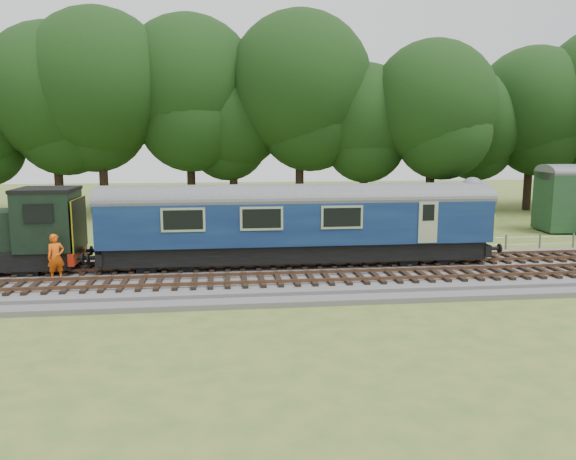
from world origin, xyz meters
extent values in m
plane|color=#4A6826|center=(0.00, 0.00, 0.00)|extent=(120.00, 120.00, 0.00)
cube|color=#4C4C4F|center=(0.00, 0.00, 0.17)|extent=(70.00, 7.00, 0.35)
cube|color=brown|center=(0.00, 0.68, 0.49)|extent=(66.50, 0.07, 0.14)
cube|color=brown|center=(0.00, 2.12, 0.49)|extent=(66.50, 0.07, 0.14)
cube|color=brown|center=(0.00, -2.32, 0.49)|extent=(66.50, 0.07, 0.14)
cube|color=brown|center=(0.00, -0.88, 0.49)|extent=(66.50, 0.07, 0.14)
cube|color=black|center=(1.93, 1.40, 1.06)|extent=(17.46, 2.52, 0.85)
cube|color=#0D184A|center=(1.93, 1.40, 2.48)|extent=(18.00, 2.80, 2.05)
cube|color=yellow|center=(10.95, 1.40, 2.11)|extent=(0.06, 2.74, 1.30)
cube|color=black|center=(7.93, 1.40, 0.86)|extent=(2.60, 2.00, 0.55)
cube|color=black|center=(-4.07, 1.40, 0.86)|extent=(2.60, 2.00, 0.55)
cube|color=black|center=(-9.27, 1.40, 2.66)|extent=(2.40, 2.55, 2.60)
cube|color=#A21C0C|center=(-8.09, 1.40, 1.06)|extent=(0.25, 2.60, 0.55)
cube|color=yellow|center=(-7.95, 1.40, 2.46)|extent=(0.06, 2.55, 2.30)
imported|color=#EC550C|center=(-8.54, -0.38, 1.33)|extent=(0.85, 0.78, 1.95)
cube|color=#1B3B1D|center=(16.35, 16.92, 1.14)|extent=(3.03, 3.03, 2.28)
cube|color=black|center=(16.35, 16.92, 2.37)|extent=(3.34, 3.34, 0.18)
camera|label=1|loc=(-1.64, -24.36, 6.14)|focal=35.00mm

